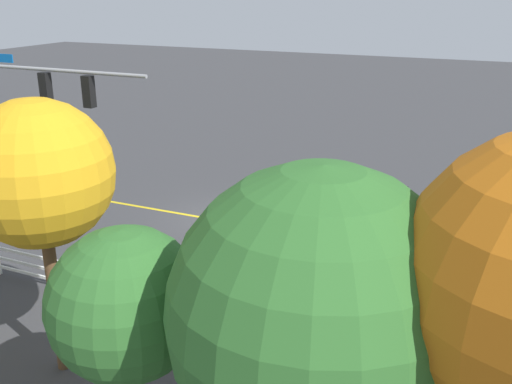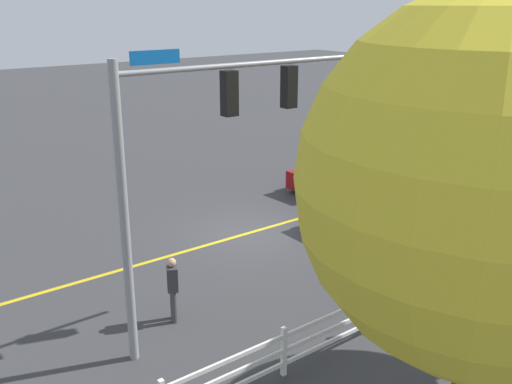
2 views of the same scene
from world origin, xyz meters
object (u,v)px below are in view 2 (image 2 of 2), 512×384
(car_2, at_px, (511,165))
(tree_4, at_px, (490,185))
(car_1, at_px, (335,172))
(pedestrian, at_px, (173,287))
(car_0, at_px, (366,207))

(car_2, relative_size, tree_4, 0.55)
(car_1, height_order, pedestrian, pedestrian)
(car_0, height_order, car_2, car_0)
(car_2, xyz_separation_m, pedestrian, (18.07, 1.39, 0.24))
(tree_4, bearing_deg, pedestrian, -84.84)
(car_0, distance_m, car_2, 9.33)
(car_0, height_order, tree_4, tree_4)
(car_2, distance_m, pedestrian, 18.13)
(car_0, xyz_separation_m, tree_4, (8.06, 9.11, 4.61))
(car_1, relative_size, pedestrian, 2.39)
(tree_4, bearing_deg, car_1, -128.71)
(car_0, bearing_deg, car_2, 1.55)
(car_2, bearing_deg, pedestrian, -175.75)
(car_0, xyz_separation_m, car_2, (-9.33, 0.19, 0.02))
(car_0, relative_size, car_1, 1.06)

